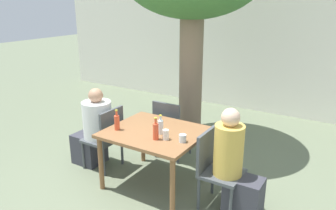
{
  "coord_description": "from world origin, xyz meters",
  "views": [
    {
      "loc": [
        2.08,
        -3.06,
        2.27
      ],
      "look_at": [
        0.0,
        0.3,
        0.99
      ],
      "focal_mm": 35.0,
      "sensor_mm": 36.0,
      "label": 1
    }
  ],
  "objects_px": {
    "person_seated_0": "(94,131)",
    "patio_chair_2": "(170,127)",
    "soda_bottle_1": "(117,122)",
    "person_seated_1": "(235,168)",
    "drinking_glass_1": "(166,135)",
    "dining_table_front": "(155,137)",
    "soda_bottle_2": "(156,131)",
    "drinking_glass_0": "(183,138)",
    "water_bottle_0": "(161,127)",
    "patio_chair_1": "(215,165)",
    "patio_chair_0": "(106,135)"
  },
  "relations": [
    {
      "from": "patio_chair_0",
      "to": "water_bottle_0",
      "type": "xyz_separation_m",
      "value": [
        0.91,
        -0.04,
        0.33
      ]
    },
    {
      "from": "person_seated_1",
      "to": "drinking_glass_0",
      "type": "bearing_deg",
      "value": 99.96
    },
    {
      "from": "patio_chair_0",
      "to": "person_seated_1",
      "type": "height_order",
      "value": "person_seated_1"
    },
    {
      "from": "soda_bottle_1",
      "to": "patio_chair_2",
      "type": "bearing_deg",
      "value": 78.57
    },
    {
      "from": "person_seated_0",
      "to": "patio_chair_2",
      "type": "bearing_deg",
      "value": 132.17
    },
    {
      "from": "dining_table_front",
      "to": "patio_chair_0",
      "type": "height_order",
      "value": "patio_chair_0"
    },
    {
      "from": "dining_table_front",
      "to": "patio_chair_1",
      "type": "distance_m",
      "value": 0.82
    },
    {
      "from": "patio_chair_2",
      "to": "water_bottle_0",
      "type": "xyz_separation_m",
      "value": [
        0.34,
        -0.77,
        0.33
      ]
    },
    {
      "from": "patio_chair_0",
      "to": "patio_chair_1",
      "type": "height_order",
      "value": "same"
    },
    {
      "from": "person_seated_0",
      "to": "soda_bottle_1",
      "type": "distance_m",
      "value": 0.73
    },
    {
      "from": "patio_chair_1",
      "to": "soda_bottle_1",
      "type": "height_order",
      "value": "soda_bottle_1"
    },
    {
      "from": "drinking_glass_1",
      "to": "patio_chair_0",
      "type": "bearing_deg",
      "value": 172.14
    },
    {
      "from": "person_seated_0",
      "to": "person_seated_1",
      "type": "distance_m",
      "value": 2.07
    },
    {
      "from": "person_seated_1",
      "to": "drinking_glass_1",
      "type": "distance_m",
      "value": 0.85
    },
    {
      "from": "dining_table_front",
      "to": "patio_chair_1",
      "type": "height_order",
      "value": "patio_chair_1"
    },
    {
      "from": "soda_bottle_2",
      "to": "drinking_glass_0",
      "type": "height_order",
      "value": "soda_bottle_2"
    },
    {
      "from": "dining_table_front",
      "to": "patio_chair_2",
      "type": "distance_m",
      "value": 0.78
    },
    {
      "from": "patio_chair_2",
      "to": "soda_bottle_2",
      "type": "relative_size",
      "value": 3.33
    },
    {
      "from": "dining_table_front",
      "to": "soda_bottle_1",
      "type": "relative_size",
      "value": 4.47
    },
    {
      "from": "patio_chair_1",
      "to": "soda_bottle_1",
      "type": "distance_m",
      "value": 1.29
    },
    {
      "from": "person_seated_1",
      "to": "soda_bottle_2",
      "type": "distance_m",
      "value": 0.97
    },
    {
      "from": "patio_chair_1",
      "to": "person_seated_1",
      "type": "xyz_separation_m",
      "value": [
        0.23,
        -0.0,
        0.03
      ]
    },
    {
      "from": "soda_bottle_1",
      "to": "person_seated_1",
      "type": "bearing_deg",
      "value": 8.22
    },
    {
      "from": "person_seated_1",
      "to": "soda_bottle_1",
      "type": "xyz_separation_m",
      "value": [
        -1.46,
        -0.21,
        0.31
      ]
    },
    {
      "from": "patio_chair_0",
      "to": "drinking_glass_1",
      "type": "height_order",
      "value": "patio_chair_0"
    },
    {
      "from": "drinking_glass_0",
      "to": "dining_table_front",
      "type": "bearing_deg",
      "value": 166.73
    },
    {
      "from": "dining_table_front",
      "to": "person_seated_1",
      "type": "relative_size",
      "value": 0.96
    },
    {
      "from": "soda_bottle_2",
      "to": "person_seated_1",
      "type": "bearing_deg",
      "value": 12.74
    },
    {
      "from": "drinking_glass_0",
      "to": "water_bottle_0",
      "type": "bearing_deg",
      "value": 169.03
    },
    {
      "from": "dining_table_front",
      "to": "person_seated_0",
      "type": "relative_size",
      "value": 1.01
    },
    {
      "from": "soda_bottle_2",
      "to": "dining_table_front",
      "type": "bearing_deg",
      "value": 125.89
    },
    {
      "from": "person_seated_0",
      "to": "soda_bottle_2",
      "type": "bearing_deg",
      "value": 80.3
    },
    {
      "from": "patio_chair_2",
      "to": "soda_bottle_1",
      "type": "relative_size",
      "value": 3.45
    },
    {
      "from": "dining_table_front",
      "to": "drinking_glass_1",
      "type": "distance_m",
      "value": 0.32
    },
    {
      "from": "water_bottle_0",
      "to": "soda_bottle_2",
      "type": "height_order",
      "value": "soda_bottle_2"
    },
    {
      "from": "patio_chair_2",
      "to": "soda_bottle_1",
      "type": "bearing_deg",
      "value": 78.57
    },
    {
      "from": "soda_bottle_2",
      "to": "drinking_glass_0",
      "type": "distance_m",
      "value": 0.32
    },
    {
      "from": "person_seated_0",
      "to": "soda_bottle_1",
      "type": "height_order",
      "value": "person_seated_0"
    },
    {
      "from": "soda_bottle_1",
      "to": "drinking_glass_1",
      "type": "xyz_separation_m",
      "value": [
        0.66,
        0.07,
        -0.04
      ]
    },
    {
      "from": "person_seated_0",
      "to": "soda_bottle_1",
      "type": "bearing_deg",
      "value": 71.11
    },
    {
      "from": "dining_table_front",
      "to": "person_seated_1",
      "type": "distance_m",
      "value": 1.05
    },
    {
      "from": "water_bottle_0",
      "to": "patio_chair_0",
      "type": "bearing_deg",
      "value": 177.54
    },
    {
      "from": "person_seated_1",
      "to": "water_bottle_0",
      "type": "xyz_separation_m",
      "value": [
        -0.93,
        -0.04,
        0.3
      ]
    },
    {
      "from": "patio_chair_2",
      "to": "drinking_glass_1",
      "type": "height_order",
      "value": "patio_chair_2"
    },
    {
      "from": "patio_chair_1",
      "to": "person_seated_1",
      "type": "bearing_deg",
      "value": -90.0
    },
    {
      "from": "dining_table_front",
      "to": "soda_bottle_1",
      "type": "xyz_separation_m",
      "value": [
        -0.42,
        -0.21,
        0.19
      ]
    },
    {
      "from": "dining_table_front",
      "to": "water_bottle_0",
      "type": "relative_size",
      "value": 4.79
    },
    {
      "from": "patio_chair_2",
      "to": "person_seated_0",
      "type": "height_order",
      "value": "person_seated_0"
    },
    {
      "from": "dining_table_front",
      "to": "soda_bottle_1",
      "type": "height_order",
      "value": "soda_bottle_1"
    },
    {
      "from": "soda_bottle_1",
      "to": "person_seated_0",
      "type": "bearing_deg",
      "value": 161.11
    }
  ]
}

